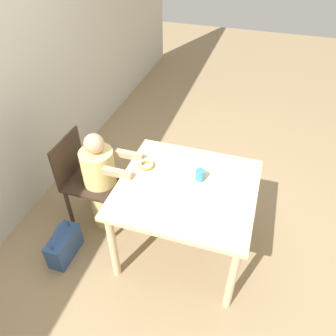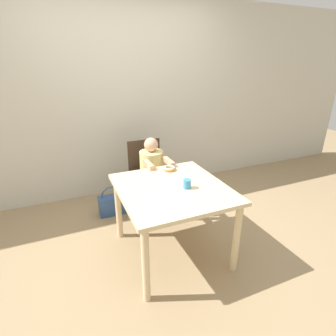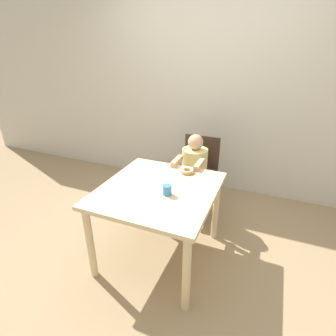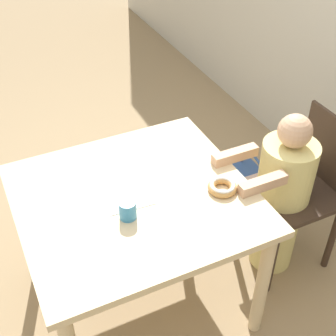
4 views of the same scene
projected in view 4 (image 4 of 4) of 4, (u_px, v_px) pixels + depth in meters
name	position (u px, v px, depth m)	size (l,w,h in m)	color
ground_plane	(140.00, 296.00, 2.44)	(12.00, 12.00, 0.00)	#997F5B
dining_table	(135.00, 213.00, 2.07)	(0.93, 0.99, 0.70)	beige
chair	(300.00, 191.00, 2.39)	(0.41, 0.45, 0.85)	#38281E
child_figure	(281.00, 197.00, 2.35)	(0.28, 0.48, 0.95)	#E0D17F
donut	(222.00, 187.00, 2.02)	(0.13, 0.13, 0.04)	tan
napkin	(126.00, 195.00, 2.01)	(0.21, 0.21, 0.00)	white
handbag	(250.00, 186.00, 2.94)	(0.33, 0.14, 0.37)	#2D4C84
cup	(128.00, 210.00, 1.88)	(0.07, 0.07, 0.08)	teal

